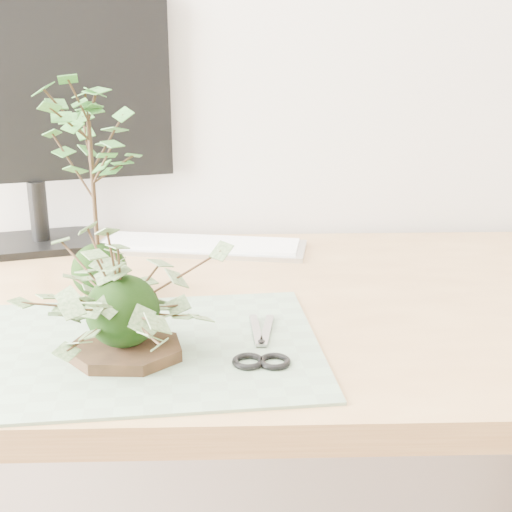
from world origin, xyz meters
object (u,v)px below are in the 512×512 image
at_px(maple_kokedama, 90,136).
at_px(keyboard, 201,246).
at_px(desk, 205,354).
at_px(monitor, 30,107).
at_px(ivy_kokedama, 121,278).

relative_size(maple_kokedama, keyboard, 0.88).
bearing_deg(maple_kokedama, desk, -8.69).
bearing_deg(monitor, maple_kokedama, -75.00).
bearing_deg(keyboard, maple_kokedama, -112.17).
distance_m(ivy_kokedama, monitor, 0.55).
height_order(ivy_kokedama, maple_kokedama, maple_kokedama).
distance_m(keyboard, monitor, 0.39).
height_order(desk, ivy_kokedama, ivy_kokedama).
distance_m(maple_kokedama, keyboard, 0.36).
height_order(desk, maple_kokedama, maple_kokedama).
relative_size(desk, monitor, 3.25).
height_order(maple_kokedama, monitor, monitor).
bearing_deg(ivy_kokedama, keyboard, 80.56).
relative_size(ivy_kokedama, maple_kokedama, 0.94).
bearing_deg(monitor, desk, -58.05).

